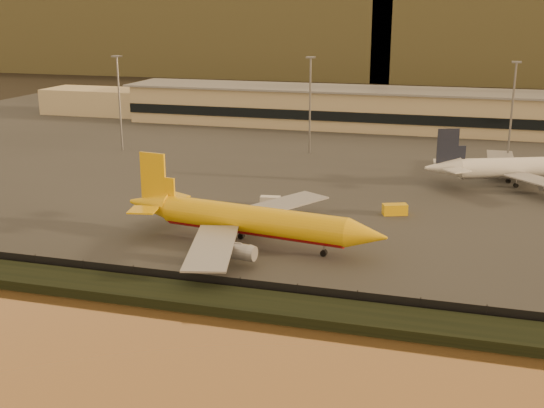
% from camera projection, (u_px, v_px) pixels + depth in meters
% --- Properties ---
extents(ground, '(900.00, 900.00, 0.00)m').
position_uv_depth(ground, '(255.00, 261.00, 105.35)').
color(ground, black).
rests_on(ground, ground).
extents(embankment, '(320.00, 7.00, 1.40)m').
position_uv_depth(embankment, '(216.00, 300.00, 89.46)').
color(embankment, black).
rests_on(embankment, ground).
extents(tarmac, '(320.00, 220.00, 0.20)m').
position_uv_depth(tarmac, '(356.00, 145.00, 193.02)').
color(tarmac, '#2D2D2D').
rests_on(tarmac, ground).
extents(perimeter_fence, '(300.00, 0.05, 2.20)m').
position_uv_depth(perimeter_fence, '(227.00, 284.00, 92.99)').
color(perimeter_fence, black).
rests_on(perimeter_fence, tarmac).
extents(terminal_building, '(202.00, 25.00, 12.60)m').
position_uv_depth(terminal_building, '(328.00, 107.00, 223.39)').
color(terminal_building, '#C8B38B').
rests_on(terminal_building, tarmac).
extents(apron_light_masts, '(152.20, 12.20, 25.40)m').
position_uv_depth(apron_light_masts, '(405.00, 101.00, 166.24)').
color(apron_light_masts, slate).
rests_on(apron_light_masts, tarmac).
extents(distant_hills, '(470.00, 160.00, 70.00)m').
position_uv_depth(distant_hills, '(389.00, 18.00, 416.04)').
color(distant_hills, brown).
rests_on(distant_hills, ground).
extents(dhl_cargo_jet, '(46.28, 44.91, 13.83)m').
position_uv_depth(dhl_cargo_jet, '(249.00, 221.00, 110.80)').
color(dhl_cargo_jet, '#EFB40C').
rests_on(dhl_cargo_jet, tarmac).
extents(white_narrowbody_jet, '(42.81, 40.40, 12.82)m').
position_uv_depth(white_narrowbody_jet, '(524.00, 168.00, 148.54)').
color(white_narrowbody_jet, silver).
rests_on(white_narrowbody_jet, tarmac).
extents(gse_vehicle_yellow, '(4.96, 3.52, 2.04)m').
position_uv_depth(gse_vehicle_yellow, '(395.00, 209.00, 127.90)').
color(gse_vehicle_yellow, '#EFB40C').
rests_on(gse_vehicle_yellow, tarmac).
extents(gse_vehicle_white, '(4.10, 2.29, 1.75)m').
position_uv_depth(gse_vehicle_white, '(270.00, 201.00, 134.21)').
color(gse_vehicle_white, silver).
rests_on(gse_vehicle_white, tarmac).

